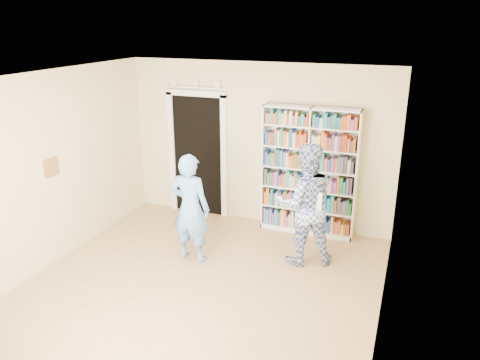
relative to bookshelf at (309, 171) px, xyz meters
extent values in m
plane|color=#A17E4E|center=(-0.91, -2.34, -1.05)|extent=(5.00, 5.00, 0.00)
plane|color=white|center=(-0.91, -2.34, 1.65)|extent=(5.00, 5.00, 0.00)
plane|color=beige|center=(-0.91, 0.16, 0.30)|extent=(4.50, 0.00, 4.50)
plane|color=beige|center=(-3.16, -2.34, 0.30)|extent=(0.00, 5.00, 5.00)
plane|color=beige|center=(1.34, -2.34, 0.30)|extent=(0.00, 5.00, 5.00)
cube|color=white|center=(0.00, 0.00, -0.01)|extent=(1.51, 0.28, 2.07)
cube|color=white|center=(0.00, 0.00, -0.01)|extent=(0.02, 0.28, 2.07)
cube|color=black|center=(-2.01, 0.14, 0.00)|extent=(0.90, 0.03, 2.10)
cube|color=white|center=(-2.51, 0.12, 0.00)|extent=(0.10, 0.06, 2.20)
cube|color=white|center=(-1.51, 0.12, 0.00)|extent=(0.10, 0.06, 2.20)
cube|color=white|center=(-2.01, 0.12, 1.10)|extent=(1.10, 0.06, 0.10)
cube|color=white|center=(-2.01, 0.12, 1.20)|extent=(1.10, 0.08, 0.02)
cube|color=brown|center=(-3.14, -2.14, 0.35)|extent=(0.03, 0.25, 0.25)
imported|color=#669AE3|center=(-1.35, -1.51, -0.25)|extent=(0.59, 0.39, 1.60)
imported|color=#344A9F|center=(0.17, -0.99, -0.16)|extent=(1.06, 0.96, 1.77)
cube|color=white|center=(0.33, -1.15, -0.04)|extent=(0.21, 0.03, 0.30)
camera|label=1|loc=(1.46, -6.96, 2.30)|focal=35.00mm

